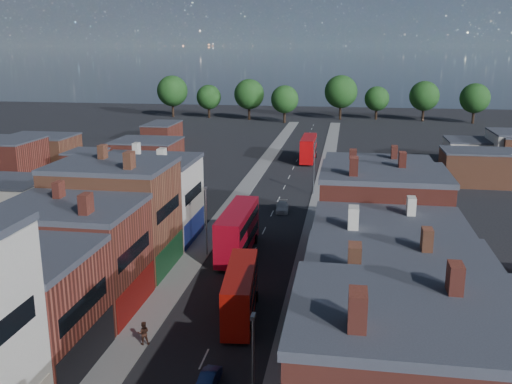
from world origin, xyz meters
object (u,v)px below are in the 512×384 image
(bus_0, at_px, (238,230))
(ped_3, at_px, (299,367))
(bus_2, at_px, (308,148))
(ped_1, at_px, (143,333))
(car_3, at_px, (282,207))
(car_2, at_px, (244,229))
(car_1, at_px, (208,380))
(bus_1, at_px, (240,292))

(bus_0, distance_m, ped_3, 26.24)
(bus_2, distance_m, ped_3, 81.16)
(bus_0, distance_m, ped_1, 22.10)
(bus_0, relative_size, ped_3, 7.49)
(bus_0, xyz_separation_m, ped_1, (-3.54, -21.74, -1.82))
(car_3, height_order, ped_3, ped_3)
(car_2, bearing_deg, bus_0, -83.24)
(bus_2, xyz_separation_m, car_2, (-4.74, -49.17, -2.17))
(ped_1, bearing_deg, bus_2, -114.08)
(car_1, xyz_separation_m, car_2, (-3.53, 33.92, 0.08))
(bus_2, bearing_deg, ped_3, -86.32)
(bus_2, xyz_separation_m, ped_3, (5.09, -80.98, -1.83))
(bus_0, height_order, ped_1, bus_0)
(car_2, bearing_deg, bus_2, 86.84)
(car_2, height_order, ped_3, ped_3)
(car_1, xyz_separation_m, ped_3, (6.31, 2.11, 0.41))
(bus_2, distance_m, car_3, 38.18)
(bus_1, distance_m, car_2, 23.37)
(bus_1, relative_size, car_3, 2.43)
(bus_2, bearing_deg, car_1, -90.76)
(ped_3, bearing_deg, bus_2, 12.60)
(car_3, bearing_deg, bus_0, -104.65)
(bus_2, relative_size, car_3, 2.70)
(bus_0, bearing_deg, car_3, 81.06)
(bus_0, height_order, car_3, bus_0)
(bus_1, distance_m, ped_1, 9.24)
(bus_0, bearing_deg, bus_1, -77.72)
(car_2, bearing_deg, bus_1, -78.21)
(car_1, height_order, car_3, car_3)
(bus_0, relative_size, car_2, 2.81)
(ped_3, bearing_deg, ped_1, 86.98)
(bus_1, distance_m, car_3, 34.10)
(ped_3, bearing_deg, bus_0, 29.74)
(bus_0, bearing_deg, ped_1, -98.74)
(bus_0, relative_size, bus_1, 1.16)
(bus_2, bearing_deg, ped_1, -95.55)
(car_2, xyz_separation_m, ped_3, (9.83, -31.81, 0.34))
(bus_0, height_order, bus_1, bus_0)
(bus_2, height_order, ped_3, bus_2)
(bus_1, bearing_deg, car_3, 84.72)
(car_1, height_order, ped_3, ped_3)
(car_2, bearing_deg, ped_1, -93.49)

